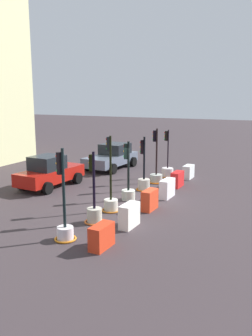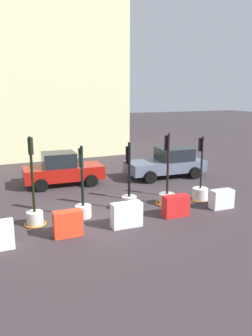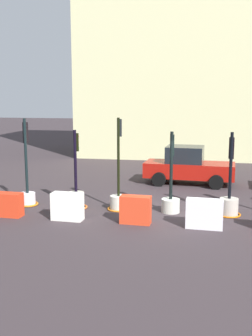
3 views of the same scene
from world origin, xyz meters
name	(u,v)px [view 2 (image 2 of 3)]	position (x,y,z in m)	size (l,w,h in m)	color
ground_plane	(87,218)	(0.00, 0.00, 0.00)	(120.00, 120.00, 0.00)	#372E31
traffic_light_2	(35,211)	(-1.94, 0.18, 0.51)	(0.80, 0.80, 3.26)	beige
traffic_light_3	(83,203)	(-0.10, 0.20, 0.56)	(0.64, 0.64, 2.81)	beige
traffic_light_4	(129,198)	(1.87, 0.20, 0.50)	(0.82, 0.82, 2.82)	#B3AC9F
traffic_light_5	(167,195)	(3.68, 0.18, 0.43)	(0.99, 0.99, 3.09)	#A8AEA7
traffic_light_6	(200,191)	(5.34, 0.06, 0.41)	(0.95, 0.95, 2.88)	silver
construction_barrier_2	(68,224)	(-1.09, -1.29, 0.44)	(0.98, 0.46, 0.89)	red
construction_barrier_3	(127,215)	(1.05, -1.37, 0.45)	(1.13, 0.47, 0.90)	silver
construction_barrier_4	(176,206)	(3.24, -1.21, 0.42)	(1.05, 0.48, 0.84)	red
construction_barrier_5	(222,199)	(5.49, -1.21, 0.40)	(0.99, 0.51, 0.79)	silver
car_red_compact	(63,170)	(0.31, 5.08, 0.82)	(4.16, 2.21, 1.74)	#9F140D
car_grey_saloon	(168,163)	(6.23, 4.34, 0.80)	(4.54, 2.48, 1.65)	slate
building_main_facade	(21,56)	(-0.05, 15.36, 7.41)	(15.14, 7.70, 14.76)	beige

